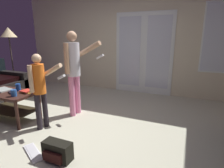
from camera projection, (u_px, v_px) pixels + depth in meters
ground_plane at (71, 129)px, 2.92m from camera, size 5.86×4.86×0.02m
wall_back_with_doors at (126, 39)px, 4.67m from camera, size 5.86×0.09×2.81m
coffee_table at (10, 100)px, 3.15m from camera, size 0.94×0.53×0.50m
person_adult at (74, 66)px, 3.23m from camera, size 0.66×0.41×1.51m
person_child at (40, 85)px, 2.76m from camera, size 0.54×0.32×1.17m
floor_lamp at (9, 35)px, 4.64m from camera, size 0.40×0.40×1.64m
backpack at (57, 151)px, 2.15m from camera, size 0.35×0.19×0.23m
loose_keyboard at (33, 152)px, 2.29m from camera, size 0.45×0.32×0.02m
laptop_closed at (3, 90)px, 3.22m from camera, size 0.34×0.27×0.02m
cup_near_edge at (18, 87)px, 3.18m from camera, size 0.08×0.08×0.12m
cup_by_laptop at (14, 93)px, 2.89m from camera, size 0.09×0.09×0.11m
tv_remote_black at (11, 93)px, 3.05m from camera, size 0.17×0.12×0.02m
book_stack at (27, 91)px, 3.09m from camera, size 0.20×0.18×0.04m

